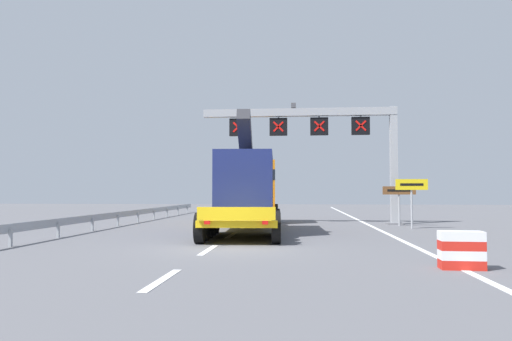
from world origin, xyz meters
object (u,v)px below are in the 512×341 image
overhead_lane_gantry (323,130)px  heavy_haul_truck_yellow (249,189)px  exit_sign_yellow (412,191)px  tourist_info_sign_brown (399,195)px  crash_barrier_striped (461,250)px

overhead_lane_gantry → heavy_haul_truck_yellow: 6.40m
overhead_lane_gantry → exit_sign_yellow: size_ratio=4.64×
overhead_lane_gantry → tourist_info_sign_brown: 5.66m
tourist_info_sign_brown → exit_sign_yellow: bearing=-84.2°
overhead_lane_gantry → tourist_info_sign_brown: bearing=-19.6°
exit_sign_yellow → tourist_info_sign_brown: size_ratio=1.16×
overhead_lane_gantry → heavy_haul_truck_yellow: bearing=-136.4°
exit_sign_yellow → tourist_info_sign_brown: (-0.20, 2.01, -0.24)m
exit_sign_yellow → crash_barrier_striped: exit_sign_yellow is taller
heavy_haul_truck_yellow → crash_barrier_striped: size_ratio=13.84×
overhead_lane_gantry → tourist_info_sign_brown: overhead_lane_gantry is taller
exit_sign_yellow → crash_barrier_striped: 12.98m
overhead_lane_gantry → crash_barrier_striped: size_ratio=11.19×
exit_sign_yellow → tourist_info_sign_brown: 2.03m
overhead_lane_gantry → exit_sign_yellow: (4.19, -3.43, -3.52)m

